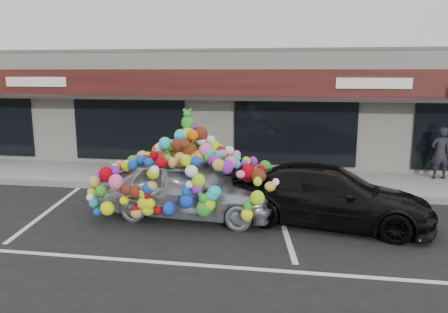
# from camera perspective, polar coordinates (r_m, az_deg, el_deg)

# --- Properties ---
(ground) EXTENTS (90.00, 90.00, 0.00)m
(ground) POSITION_cam_1_polar(r_m,az_deg,el_deg) (10.76, -7.58, -8.26)
(ground) COLOR black
(ground) RESTS_ON ground
(shop_building) EXTENTS (24.00, 7.20, 4.31)m
(shop_building) POSITION_cam_1_polar(r_m,az_deg,el_deg) (18.44, -0.12, 6.83)
(shop_building) COLOR silver
(shop_building) RESTS_ON ground
(sidewalk) EXTENTS (26.00, 3.00, 0.15)m
(sidewalk) POSITION_cam_1_polar(r_m,az_deg,el_deg) (14.45, -3.01, -2.80)
(sidewalk) COLOR gray
(sidewalk) RESTS_ON ground
(kerb) EXTENTS (26.00, 0.18, 0.16)m
(kerb) POSITION_cam_1_polar(r_m,az_deg,el_deg) (13.03, -4.41, -4.37)
(kerb) COLOR slate
(kerb) RESTS_ON ground
(parking_stripe_left) EXTENTS (0.73, 4.37, 0.01)m
(parking_stripe_left) POSITION_cam_1_polar(r_m,az_deg,el_deg) (12.21, -21.93, -6.59)
(parking_stripe_left) COLOR silver
(parking_stripe_left) RESTS_ON ground
(parking_stripe_mid) EXTENTS (0.73, 4.37, 0.01)m
(parking_stripe_mid) POSITION_cam_1_polar(r_m,az_deg,el_deg) (10.51, 7.69, -8.70)
(parking_stripe_mid) COLOR silver
(parking_stripe_mid) RESTS_ON ground
(lane_line) EXTENTS (14.00, 0.12, 0.01)m
(lane_line) POSITION_cam_1_polar(r_m,az_deg,el_deg) (8.27, 1.41, -14.31)
(lane_line) COLOR silver
(lane_line) RESTS_ON ground
(toy_car) EXTENTS (3.13, 4.75, 2.69)m
(toy_car) POSITION_cam_1_polar(r_m,az_deg,el_deg) (10.77, -4.54, -3.10)
(toy_car) COLOR silver
(toy_car) RESTS_ON ground
(black_sedan) EXTENTS (2.72, 4.94, 1.36)m
(black_sedan) POSITION_cam_1_polar(r_m,az_deg,el_deg) (10.55, 13.56, -5.00)
(black_sedan) COLOR black
(black_sedan) RESTS_ON ground
(pedestrian_a) EXTENTS (0.67, 0.49, 1.67)m
(pedestrian_a) POSITION_cam_1_polar(r_m,az_deg,el_deg) (15.46, 26.41, 0.41)
(pedestrian_a) COLOR black
(pedestrian_a) RESTS_ON sidewalk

